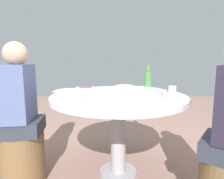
# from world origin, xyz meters

# --- Properties ---
(ground) EXTENTS (8.00, 8.00, 0.00)m
(ground) POSITION_xyz_m (0.00, 0.00, 0.00)
(ground) COLOR #8E6C5F
(round_dining_table) EXTENTS (1.17, 1.17, 0.75)m
(round_dining_table) POSITION_xyz_m (0.00, 0.00, 0.63)
(round_dining_table) COLOR #99999E
(round_dining_table) RESTS_ON ground
(rice_bowl) EXTENTS (0.31, 0.31, 0.10)m
(rice_bowl) POSITION_xyz_m (-0.30, -0.16, 0.80)
(rice_bowl) COLOR #B2B5BA
(rice_bowl) RESTS_ON round_dining_table
(soup_bowl) EXTENTS (0.24, 0.26, 0.07)m
(soup_bowl) POSITION_xyz_m (-0.17, 0.39, 0.78)
(soup_bowl) COLOR white
(soup_bowl) RESTS_ON round_dining_table
(dish_eggplant) EXTENTS (0.20, 0.20, 0.04)m
(dish_eggplant) POSITION_xyz_m (0.30, 0.33, 0.77)
(dish_eggplant) COLOR white
(dish_eggplant) RESTS_ON round_dining_table
(dish_noodles) EXTENTS (0.23, 0.23, 0.04)m
(dish_noodles) POSITION_xyz_m (0.44, -0.08, 0.77)
(dish_noodles) COLOR silver
(dish_noodles) RESTS_ON round_dining_table
(dish_greens) EXTENTS (0.24, 0.24, 0.05)m
(dish_greens) POSITION_xyz_m (0.10, -0.20, 0.77)
(dish_greens) COLOR silver
(dish_greens) RESTS_ON round_dining_table
(green_bottle) EXTENTS (0.07, 0.07, 0.25)m
(green_bottle) POSITION_xyz_m (0.27, -0.31, 0.85)
(green_bottle) COLOR #407E38
(green_bottle) RESTS_ON round_dining_table
(tea_cup_near) EXTENTS (0.07, 0.07, 0.05)m
(tea_cup_near) POSITION_xyz_m (-0.24, -0.39, 0.78)
(tea_cup_near) COLOR silver
(tea_cup_near) RESTS_ON round_dining_table
(tea_cup_far) EXTENTS (0.07, 0.07, 0.07)m
(tea_cup_far) POSITION_xyz_m (0.03, -0.48, 0.79)
(tea_cup_far) COLOR beige
(tea_cup_far) RESTS_ON round_dining_table
(tea_cup_side) EXTENTS (0.07, 0.07, 0.06)m
(tea_cup_side) POSITION_xyz_m (0.16, -0.52, 0.78)
(tea_cup_side) COLOR #345593
(tea_cup_side) RESTS_ON round_dining_table
(stool_for_diner_right) EXTENTS (0.36, 0.36, 0.44)m
(stool_for_diner_right) POSITION_xyz_m (-0.11, 0.82, 0.22)
(stool_for_diner_right) COLOR brown
(stool_for_diner_right) RESTS_ON ground
(diner_right) EXTENTS (0.36, 0.38, 0.76)m
(diner_right) POSITION_xyz_m (-0.11, 0.82, 0.76)
(diner_right) COLOR #2D333D
(diner_right) RESTS_ON stool_for_diner_right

